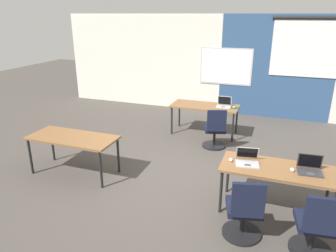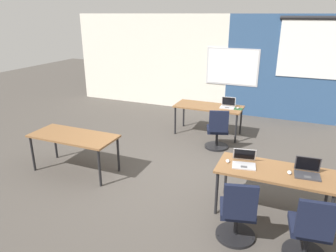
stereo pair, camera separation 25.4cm
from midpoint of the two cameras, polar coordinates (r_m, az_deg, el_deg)
ground_plane at (r=5.86m, az=0.07°, el=-8.68°), size 24.00×24.00×0.00m
back_wall_assembly at (r=9.29m, az=9.46°, el=11.02°), size 10.00×0.27×2.80m
desk_near_left at (r=5.90m, az=-18.21°, el=-2.44°), size 1.60×0.70×0.72m
desk_near_right at (r=4.75m, az=17.91°, el=-7.98°), size 1.60×0.70×0.72m
desk_far_center at (r=7.56m, az=5.79°, el=3.34°), size 1.60×0.70×0.72m
laptop_far_right at (r=7.49m, az=9.22°, el=3.90°), size 0.34×0.29×0.23m
mousepad_far_right at (r=7.43m, az=11.00°, el=3.27°), size 0.22×0.19×0.00m
mouse_far_right at (r=7.42m, az=11.01°, el=3.41°), size 0.06×0.10×0.03m
chair_far_right at (r=6.84m, az=7.54°, el=-1.05°), size 0.56×0.61×0.92m
laptop_near_right_inner at (r=4.73m, az=12.80°, el=-6.10°), size 0.38×0.37×0.22m
mouse_near_right_inner at (r=4.77m, az=9.93°, el=-6.09°), size 0.08×0.11×0.03m
chair_near_right_inner at (r=4.25m, az=12.02°, el=-15.39°), size 0.54×0.59×0.92m
laptop_near_right_end at (r=4.75m, az=23.12°, el=-7.15°), size 0.35×0.29×0.24m
mouse_near_right_end at (r=4.70m, az=20.36°, el=-7.51°), size 0.07×0.11×0.03m
chair_near_right_end at (r=4.24m, az=23.77°, el=-16.91°), size 0.52×0.56×0.92m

